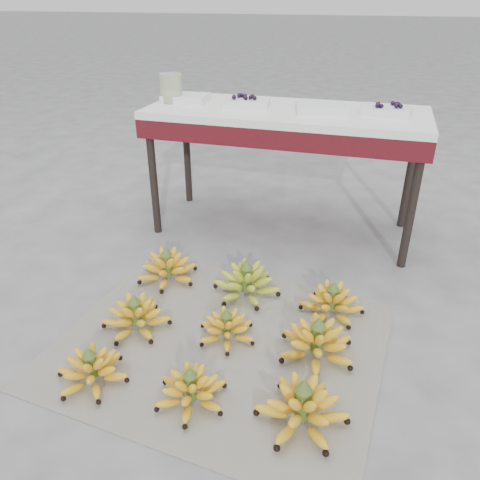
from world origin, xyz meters
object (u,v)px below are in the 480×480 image
(bunch_mid_right, at_px, (317,343))
(bunch_back_center, at_px, (247,283))
(bunch_front_right, at_px, (302,408))
(tray_right, at_px, (321,108))
(newspaper_mat, at_px, (220,343))
(glass_jar, at_px, (171,88))
(bunch_back_left, at_px, (167,268))
(tray_far_right, at_px, (387,110))
(bunch_mid_left, at_px, (136,317))
(bunch_mid_center, at_px, (227,328))
(vendor_table, at_px, (286,124))
(tray_left, at_px, (246,102))
(bunch_front_center, at_px, (191,390))
(bunch_front_left, at_px, (92,370))
(tray_far_left, at_px, (186,98))

(bunch_mid_right, distance_m, bunch_back_center, 0.49)
(bunch_front_right, height_order, tray_right, tray_right)
(newspaper_mat, relative_size, bunch_front_right, 3.82)
(bunch_front_right, relative_size, glass_jar, 2.14)
(bunch_back_left, height_order, glass_jar, glass_jar)
(bunch_mid_right, distance_m, tray_far_right, 1.26)
(bunch_mid_left, distance_m, bunch_back_center, 0.52)
(bunch_mid_center, relative_size, glass_jar, 1.86)
(bunch_mid_left, bearing_deg, glass_jar, 100.40)
(vendor_table, distance_m, tray_left, 0.24)
(bunch_front_center, distance_m, vendor_table, 1.51)
(tray_far_right, bearing_deg, bunch_mid_center, -115.41)
(bunch_front_center, xyz_separation_m, bunch_mid_left, (-0.37, 0.30, 0.01))
(bunch_front_left, height_order, glass_jar, glass_jar)
(tray_far_left, relative_size, glass_jar, 1.65)
(bunch_mid_right, relative_size, glass_jar, 2.57)
(bunch_back_left, relative_size, tray_far_right, 1.43)
(bunch_mid_center, height_order, glass_jar, glass_jar)
(bunch_mid_right, distance_m, tray_left, 1.37)
(bunch_front_center, relative_size, bunch_front_right, 1.01)
(tray_far_right, bearing_deg, glass_jar, -178.21)
(bunch_front_left, height_order, bunch_front_center, bunch_front_left)
(tray_right, height_order, glass_jar, glass_jar)
(tray_far_left, bearing_deg, tray_right, -3.22)
(bunch_front_right, distance_m, glass_jar, 1.84)
(bunch_back_left, distance_m, tray_left, 0.99)
(tray_far_left, bearing_deg, bunch_mid_right, -48.69)
(vendor_table, bearing_deg, bunch_front_center, -90.42)
(bunch_front_center, height_order, tray_right, tray_right)
(bunch_mid_center, xyz_separation_m, tray_far_left, (-0.58, 1.07, 0.67))
(bunch_front_right, relative_size, tray_right, 1.14)
(bunch_front_center, xyz_separation_m, tray_right, (0.20, 1.38, 0.67))
(bunch_front_center, height_order, bunch_mid_center, bunch_front_center)
(tray_left, bearing_deg, tray_far_left, 177.13)
(bunch_mid_right, xyz_separation_m, bunch_back_center, (-0.37, 0.32, 0.00))
(tray_left, bearing_deg, bunch_mid_right, -61.01)
(bunch_front_left, bearing_deg, bunch_front_center, 13.47)
(newspaper_mat, height_order, bunch_back_left, bunch_back_left)
(newspaper_mat, relative_size, tray_right, 4.34)
(tray_far_left, xyz_separation_m, glass_jar, (-0.07, -0.04, 0.06))
(newspaper_mat, distance_m, bunch_mid_right, 0.38)
(tray_right, bearing_deg, bunch_mid_right, -80.17)
(bunch_front_left, distance_m, vendor_table, 1.57)
(glass_jar, bearing_deg, tray_far_left, 28.23)
(bunch_front_right, bearing_deg, bunch_front_center, 177.80)
(bunch_mid_center, height_order, bunch_mid_right, bunch_mid_right)
(tray_far_left, bearing_deg, newspaper_mat, -63.00)
(bunch_front_left, xyz_separation_m, tray_left, (0.17, 1.42, 0.67))
(bunch_mid_center, bearing_deg, bunch_back_center, 105.20)
(vendor_table, relative_size, tray_far_right, 5.87)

